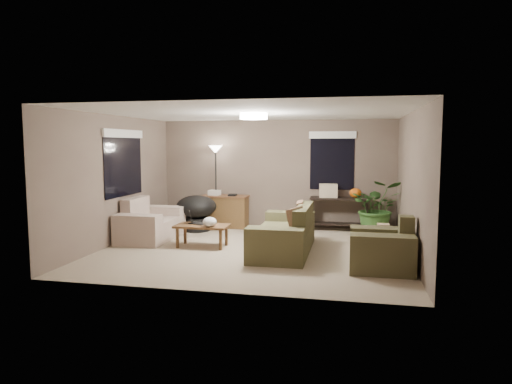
% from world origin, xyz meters
% --- Properties ---
extents(room_shell, '(5.50, 5.50, 5.50)m').
position_xyz_m(room_shell, '(0.00, 0.00, 1.25)').
color(room_shell, tan).
rests_on(room_shell, ground).
extents(main_sofa, '(0.95, 2.20, 0.85)m').
position_xyz_m(main_sofa, '(0.60, -0.06, 0.29)').
color(main_sofa, brown).
rests_on(main_sofa, ground).
extents(throw_pillows, '(0.35, 1.38, 0.47)m').
position_xyz_m(throw_pillows, '(0.86, -0.06, 0.65)').
color(throw_pillows, '#8C7251').
rests_on(throw_pillows, main_sofa).
extents(loveseat, '(0.90, 1.60, 0.85)m').
position_xyz_m(loveseat, '(-2.28, 0.47, 0.30)').
color(loveseat, beige).
rests_on(loveseat, ground).
extents(armchair, '(0.95, 1.00, 0.85)m').
position_xyz_m(armchair, '(2.24, -0.89, 0.30)').
color(armchair, '#49462C').
rests_on(armchair, ground).
extents(coffee_table, '(1.00, 0.55, 0.42)m').
position_xyz_m(coffee_table, '(-1.01, 0.02, 0.36)').
color(coffee_table, brown).
rests_on(coffee_table, ground).
extents(laptop, '(0.43, 0.33, 0.24)m').
position_xyz_m(laptop, '(-1.17, 0.12, 0.48)').
color(laptop, black).
rests_on(laptop, coffee_table).
extents(plastic_bag, '(0.30, 0.28, 0.18)m').
position_xyz_m(plastic_bag, '(-0.81, -0.13, 0.51)').
color(plastic_bag, white).
rests_on(plastic_bag, coffee_table).
extents(desk, '(1.10, 0.50, 0.75)m').
position_xyz_m(desk, '(-1.15, 2.09, 0.38)').
color(desk, brown).
rests_on(desk, ground).
extents(desk_papers, '(0.69, 0.29, 0.12)m').
position_xyz_m(desk_papers, '(-1.30, 2.08, 0.80)').
color(desk_papers, silver).
rests_on(desk_papers, desk).
extents(console_table, '(1.30, 0.40, 0.75)m').
position_xyz_m(console_table, '(1.49, 2.23, 0.44)').
color(console_table, black).
rests_on(console_table, ground).
extents(pumpkin, '(0.31, 0.31, 0.21)m').
position_xyz_m(pumpkin, '(1.84, 2.23, 0.86)').
color(pumpkin, orange).
rests_on(pumpkin, console_table).
extents(cardboard_box, '(0.43, 0.34, 0.30)m').
position_xyz_m(cardboard_box, '(1.24, 2.23, 0.90)').
color(cardboard_box, beige).
rests_on(cardboard_box, console_table).
extents(papasan_chair, '(1.12, 1.12, 0.80)m').
position_xyz_m(papasan_chair, '(-1.65, 1.54, 0.47)').
color(papasan_chair, black).
rests_on(papasan_chair, ground).
extents(floor_lamp, '(0.32, 0.32, 1.91)m').
position_xyz_m(floor_lamp, '(-1.37, 2.14, 1.60)').
color(floor_lamp, black).
rests_on(floor_lamp, ground).
extents(ceiling_fixture, '(0.50, 0.50, 0.10)m').
position_xyz_m(ceiling_fixture, '(0.00, 0.00, 2.44)').
color(ceiling_fixture, white).
rests_on(ceiling_fixture, room_shell).
extents(houseplant, '(1.07, 1.19, 0.93)m').
position_xyz_m(houseplant, '(2.30, 1.90, 0.46)').
color(houseplant, '#2D5923').
rests_on(houseplant, ground).
extents(cat_scratching_post, '(0.32, 0.32, 0.50)m').
position_xyz_m(cat_scratching_post, '(2.33, 0.36, 0.21)').
color(cat_scratching_post, tan).
rests_on(cat_scratching_post, ground).
extents(window_left, '(0.05, 1.56, 1.33)m').
position_xyz_m(window_left, '(-2.73, 0.30, 1.78)').
color(window_left, black).
rests_on(window_left, room_shell).
extents(window_back, '(1.06, 0.05, 1.33)m').
position_xyz_m(window_back, '(1.30, 2.48, 1.79)').
color(window_back, black).
rests_on(window_back, room_shell).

